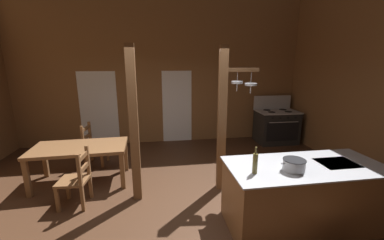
% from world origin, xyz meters
% --- Properties ---
extents(ground_plane, '(8.68, 7.80, 0.10)m').
position_xyz_m(ground_plane, '(0.00, 0.00, -0.05)').
color(ground_plane, '#422819').
extents(wall_back, '(8.68, 0.14, 4.21)m').
position_xyz_m(wall_back, '(0.00, 3.57, 2.11)').
color(wall_back, brown).
rests_on(wall_back, ground_plane).
extents(glazed_door_back_left, '(1.00, 0.01, 2.05)m').
position_xyz_m(glazed_door_back_left, '(-1.77, 3.49, 1.02)').
color(glazed_door_back_left, white).
rests_on(glazed_door_back_left, ground_plane).
extents(glazed_panel_back_right, '(0.84, 0.01, 2.05)m').
position_xyz_m(glazed_panel_back_right, '(0.39, 3.49, 1.02)').
color(glazed_panel_back_right, white).
rests_on(glazed_panel_back_right, ground_plane).
extents(kitchen_island, '(2.16, 0.96, 0.92)m').
position_xyz_m(kitchen_island, '(1.78, -0.55, 0.46)').
color(kitchen_island, brown).
rests_on(kitchen_island, ground_plane).
extents(stove_range, '(1.15, 0.84, 1.32)m').
position_xyz_m(stove_range, '(3.21, 2.94, 0.48)').
color(stove_range, black).
rests_on(stove_range, ground_plane).
extents(support_post_with_pot_rack, '(0.67, 0.24, 2.56)m').
position_xyz_m(support_post_with_pot_rack, '(0.95, 0.63, 1.37)').
color(support_post_with_pot_rack, brown).
rests_on(support_post_with_pot_rack, ground_plane).
extents(support_post_center, '(0.14, 0.14, 2.56)m').
position_xyz_m(support_post_center, '(-0.58, 0.51, 1.28)').
color(support_post_center, brown).
rests_on(support_post_center, ground_plane).
extents(dining_table, '(1.73, 0.96, 0.74)m').
position_xyz_m(dining_table, '(-1.67, 1.25, 0.65)').
color(dining_table, brown).
rests_on(dining_table, ground_plane).
extents(ladderback_chair_near_window, '(0.50, 0.50, 0.95)m').
position_xyz_m(ladderback_chair_near_window, '(-1.65, 2.12, 0.45)').
color(ladderback_chair_near_window, brown).
rests_on(ladderback_chair_near_window, ground_plane).
extents(ladderback_chair_by_post, '(0.47, 0.47, 0.95)m').
position_xyz_m(ladderback_chair_by_post, '(-1.52, 0.46, 0.45)').
color(ladderback_chair_by_post, brown).
rests_on(ladderback_chair_by_post, ground_plane).
extents(stockpot_on_counter, '(0.35, 0.28, 0.15)m').
position_xyz_m(stockpot_on_counter, '(1.51, -0.68, 1.00)').
color(stockpot_on_counter, '#A8AAB2').
rests_on(stockpot_on_counter, kitchen_island).
extents(mixing_bowl_on_counter, '(0.16, 0.16, 0.06)m').
position_xyz_m(mixing_bowl_on_counter, '(1.62, -0.45, 0.95)').
color(mixing_bowl_on_counter, '#B2A893').
rests_on(mixing_bowl_on_counter, kitchen_island).
extents(bottle_tall_on_counter, '(0.06, 0.06, 0.35)m').
position_xyz_m(bottle_tall_on_counter, '(0.98, -0.68, 1.06)').
color(bottle_tall_on_counter, brown).
rests_on(bottle_tall_on_counter, kitchen_island).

